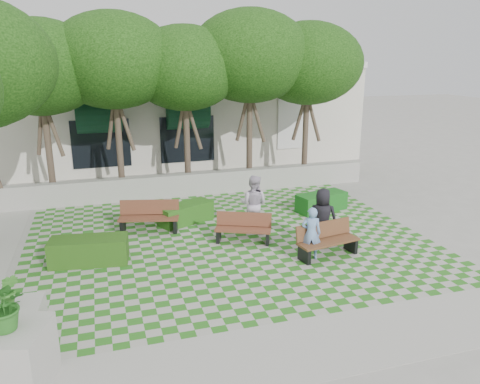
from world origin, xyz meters
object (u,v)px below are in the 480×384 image
object	(u,v)px
bench_mid	(243,229)
planter_front	(11,346)
planter_back	(14,329)
person_white	(253,204)
bench_east	(327,240)
person_dark	(322,218)
hedge_west	(89,251)
hedge_east	(321,202)
bench_west	(149,217)
hedge_midleft	(186,213)
person_blue	(311,233)

from	to	relation	value
bench_mid	planter_front	distance (m)	7.65
planter_back	person_white	world-z (taller)	person_white
bench_east	person_dark	distance (m)	0.81
bench_mid	hedge_west	xyz separation A→B (m)	(-4.50, -0.22, -0.07)
bench_mid	hedge_east	xyz separation A→B (m)	(3.63, 2.00, -0.10)
bench_mid	hedge_west	world-z (taller)	bench_mid
bench_mid	hedge_east	bearing A→B (deg)	52.73
person_white	bench_west	bearing A→B (deg)	18.28
hedge_midleft	person_dark	world-z (taller)	person_dark
person_blue	hedge_west	bearing A→B (deg)	5.35
hedge_midleft	planter_front	distance (m)	8.51
person_dark	person_white	world-z (taller)	person_white
person_white	planter_front	bearing A→B (deg)	78.89
bench_mid	hedge_west	distance (m)	4.51
hedge_east	person_blue	world-z (taller)	person_blue
hedge_west	planter_back	xyz separation A→B (m)	(-1.31, -3.90, 0.21)
bench_east	bench_west	distance (m)	5.74
hedge_east	hedge_midleft	size ratio (longest dim) A/B	1.01
hedge_midleft	hedge_west	xyz separation A→B (m)	(-3.14, -2.43, 0.03)
bench_west	hedge_east	bearing A→B (deg)	16.29
person_dark	person_blue	bearing A→B (deg)	73.40
bench_west	person_white	world-z (taller)	person_white
bench_east	hedge_midleft	xyz separation A→B (m)	(-3.33, 3.90, -0.14)
hedge_midleft	bench_west	bearing A→B (deg)	-159.86
bench_mid	bench_west	world-z (taller)	bench_west
bench_east	person_blue	world-z (taller)	person_blue
bench_west	hedge_west	distance (m)	2.70
bench_east	hedge_midleft	distance (m)	5.12
bench_mid	person_white	size ratio (longest dim) A/B	0.94
hedge_midleft	planter_front	bearing A→B (deg)	-120.69
bench_west	planter_front	distance (m)	7.50
person_blue	bench_mid	bearing A→B (deg)	-30.56
bench_east	person_dark	xyz separation A→B (m)	(0.16, 0.67, 0.43)
bench_mid	planter_front	size ratio (longest dim) A/B	0.88
bench_west	person_blue	distance (m)	5.36
person_blue	hedge_east	bearing A→B (deg)	-100.94
hedge_east	person_dark	xyz separation A→B (m)	(-1.51, -3.02, 0.56)
bench_east	bench_west	xyz separation A→B (m)	(-4.60, 3.43, 0.02)
bench_mid	hedge_midleft	distance (m)	2.60
hedge_east	person_dark	world-z (taller)	person_dark
hedge_east	person_dark	bearing A→B (deg)	-116.54
bench_east	hedge_west	size ratio (longest dim) A/B	0.92
hedge_midleft	person_white	xyz separation A→B (m)	(1.93, -1.50, 0.61)
planter_front	bench_east	bearing A→B (deg)	23.98
hedge_west	person_dark	size ratio (longest dim) A/B	1.15
person_dark	hedge_east	bearing A→B (deg)	-88.82
hedge_east	person_white	world-z (taller)	person_white
bench_mid	planter_front	bearing A→B (deg)	-114.33
bench_west	person_dark	world-z (taller)	person_dark
hedge_west	person_white	xyz separation A→B (m)	(5.07, 0.93, 0.58)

